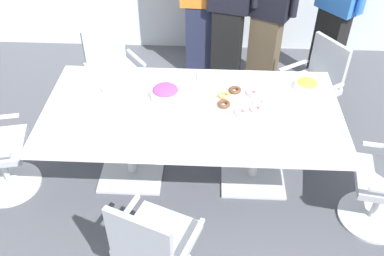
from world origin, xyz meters
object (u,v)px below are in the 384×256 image
at_px(person_standing_1, 229,2).
at_px(office_chair_3, 155,250).
at_px(conference_table, 192,121).
at_px(person_standing_3, 338,2).
at_px(person_standing_2, 269,10).
at_px(napkin_pile, 208,80).
at_px(snack_bowl_candy_mix, 165,92).
at_px(donut_platter, 241,101).
at_px(snack_bowl_chips_yellow, 307,85).
at_px(plate_stack, 115,88).
at_px(office_chair_0, 311,90).
at_px(office_chair_1, 114,77).

bearing_deg(person_standing_1, office_chair_3, 94.10).
xyz_separation_m(conference_table, person_standing_3, (1.46, 1.62, 0.35)).
height_order(person_standing_2, napkin_pile, person_standing_2).
bearing_deg(person_standing_3, snack_bowl_candy_mix, 92.48).
bearing_deg(donut_platter, snack_bowl_candy_mix, 176.17).
bearing_deg(donut_platter, person_standing_1, 92.98).
relative_size(snack_bowl_chips_yellow, plate_stack, 0.83).
xyz_separation_m(office_chair_3, donut_platter, (0.60, 1.19, 0.36)).
xyz_separation_m(person_standing_3, snack_bowl_candy_mix, (-1.69, -1.48, -0.17)).
distance_m(snack_bowl_candy_mix, napkin_pile, 0.43).
relative_size(office_chair_0, person_standing_3, 0.49).
height_order(office_chair_0, office_chair_3, same).
bearing_deg(donut_platter, person_standing_2, 76.82).
relative_size(snack_bowl_candy_mix, snack_bowl_chips_yellow, 1.22).
height_order(person_standing_1, plate_stack, person_standing_1).
distance_m(snack_bowl_chips_yellow, plate_stack, 1.64).
bearing_deg(person_standing_1, person_standing_3, -164.03).
bearing_deg(snack_bowl_candy_mix, person_standing_3, 41.14).
distance_m(person_standing_2, person_standing_3, 0.73).
relative_size(snack_bowl_candy_mix, plate_stack, 1.02).
bearing_deg(office_chair_3, plate_stack, 131.08).
bearing_deg(snack_bowl_candy_mix, plate_stack, 166.87).
xyz_separation_m(conference_table, person_standing_1, (0.32, 1.60, 0.34)).
relative_size(person_standing_3, napkin_pile, 10.88).
relative_size(conference_table, office_chair_1, 2.64).
xyz_separation_m(office_chair_1, snack_bowl_chips_yellow, (1.82, -0.63, 0.39)).
relative_size(office_chair_1, person_standing_3, 0.49).
bearing_deg(person_standing_2, office_chair_3, 98.83).
bearing_deg(person_standing_1, person_standing_2, -169.19).
xyz_separation_m(conference_table, office_chair_3, (-0.20, -1.09, -0.22)).
distance_m(office_chair_0, plate_stack, 1.94).
distance_m(conference_table, snack_bowl_chips_yellow, 1.03).
distance_m(office_chair_1, person_standing_1, 1.45).
bearing_deg(napkin_pile, person_standing_2, 62.05).
relative_size(office_chair_3, snack_bowl_candy_mix, 3.75).
relative_size(person_standing_2, napkin_pile, 10.13).
height_order(office_chair_1, plate_stack, office_chair_1).
bearing_deg(person_standing_2, office_chair_0, 146.53).
height_order(office_chair_1, snack_bowl_candy_mix, office_chair_1).
bearing_deg(person_standing_3, person_standing_1, 52.35).
bearing_deg(donut_platter, person_standing_3, 54.94).
xyz_separation_m(conference_table, office_chair_1, (-0.85, 0.95, -0.22)).
distance_m(conference_table, person_standing_1, 1.67).
distance_m(person_standing_2, snack_bowl_chips_yellow, 1.27).
relative_size(office_chair_3, napkin_pile, 5.34).
bearing_deg(snack_bowl_candy_mix, napkin_pile, 36.02).
bearing_deg(napkin_pile, office_chair_3, -101.96).
relative_size(person_standing_2, snack_bowl_chips_yellow, 8.70).
relative_size(office_chair_3, person_standing_2, 0.53).
bearing_deg(person_standing_1, donut_platter, 107.94).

